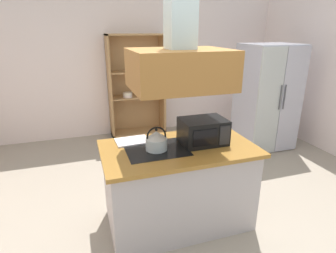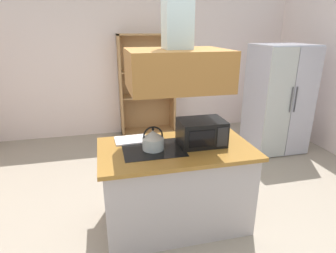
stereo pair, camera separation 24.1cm
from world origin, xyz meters
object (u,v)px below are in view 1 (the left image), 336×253
at_px(refrigerator, 267,97).
at_px(cutting_board, 132,141).
at_px(dish_cabinet, 136,92).
at_px(microwave, 203,131).
at_px(kettle, 156,140).

xyz_separation_m(refrigerator, cutting_board, (-2.61, -1.27, 0.01)).
distance_m(dish_cabinet, cutting_board, 2.63).
distance_m(cutting_board, microwave, 0.75).
xyz_separation_m(kettle, cutting_board, (-0.19, 0.28, -0.09)).
bearing_deg(cutting_board, kettle, -55.63).
xyz_separation_m(dish_cabinet, kettle, (-0.39, -2.84, 0.14)).
height_order(kettle, microwave, microwave).
relative_size(dish_cabinet, microwave, 4.21).
distance_m(kettle, cutting_board, 0.35).
height_order(dish_cabinet, cutting_board, dish_cabinet).
xyz_separation_m(dish_cabinet, cutting_board, (-0.58, -2.56, 0.05)).
height_order(refrigerator, dish_cabinet, dish_cabinet).
relative_size(dish_cabinet, cutting_board, 5.70).
distance_m(kettle, microwave, 0.51).
bearing_deg(microwave, kettle, -177.84).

